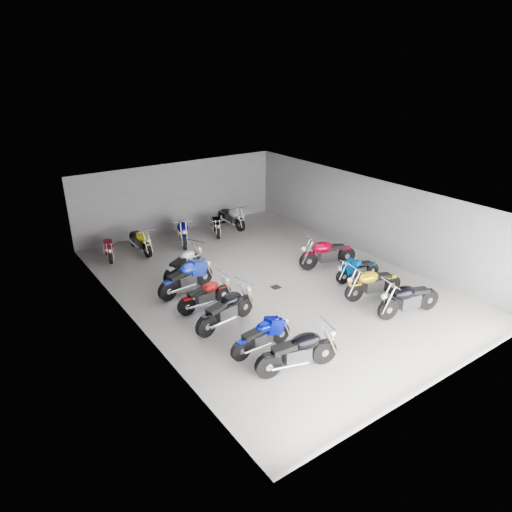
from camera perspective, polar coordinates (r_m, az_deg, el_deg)
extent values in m
plane|color=#9A9892|center=(16.68, 1.45, -3.28)|extent=(14.00, 14.00, 0.00)
cube|color=slate|center=(21.76, -9.58, 7.34)|extent=(10.00, 0.10, 3.20)
cube|color=slate|center=(13.89, -15.35, -2.56)|extent=(0.10, 14.00, 3.20)
cube|color=slate|center=(19.26, 13.61, 4.91)|extent=(0.10, 14.00, 3.20)
cube|color=black|center=(15.51, 1.57, 7.42)|extent=(10.00, 14.00, 0.04)
cube|color=black|center=(16.32, 2.49, -3.91)|extent=(0.32, 0.32, 0.01)
cylinder|color=black|center=(12.47, 8.48, -11.73)|extent=(0.72, 0.30, 0.71)
cylinder|color=black|center=(11.86, 1.55, -13.52)|extent=(0.73, 0.32, 0.71)
cube|color=#2D2D30|center=(12.08, 5.13, -12.20)|extent=(0.78, 0.49, 0.44)
ellipsoid|color=black|center=(11.98, 6.25, -10.55)|extent=(0.83, 0.60, 0.40)
cube|color=black|center=(11.77, 3.62, -11.37)|extent=(0.73, 0.45, 0.20)
cylinder|color=black|center=(13.18, 3.05, -9.63)|extent=(0.61, 0.14, 0.61)
cylinder|color=black|center=(12.48, -1.90, -11.70)|extent=(0.61, 0.16, 0.61)
cube|color=#2D2D30|center=(12.77, 0.66, -10.29)|extent=(0.63, 0.31, 0.38)
ellipsoid|color=#020C9C|center=(12.71, 1.42, -8.84)|extent=(0.66, 0.40, 0.34)
cube|color=black|center=(12.47, -0.46, -9.74)|extent=(0.59, 0.29, 0.17)
cylinder|color=black|center=(14.41, -1.53, -6.28)|extent=(0.71, 0.29, 0.70)
cylinder|color=black|center=(13.49, -6.26, -8.68)|extent=(0.72, 0.31, 0.70)
cube|color=#2D2D30|center=(13.88, -3.83, -7.06)|extent=(0.76, 0.47, 0.44)
ellipsoid|color=black|center=(13.85, -3.14, -5.46)|extent=(0.82, 0.58, 0.39)
cube|color=black|center=(13.53, -4.93, -6.49)|extent=(0.71, 0.44, 0.20)
cylinder|color=black|center=(15.27, -4.17, -4.72)|extent=(0.61, 0.15, 0.61)
cylinder|color=black|center=(14.66, -8.67, -6.23)|extent=(0.61, 0.17, 0.61)
cube|color=#2D2D30|center=(14.91, -6.39, -5.14)|extent=(0.63, 0.31, 0.38)
ellipsoid|color=maroon|center=(14.86, -5.76, -3.88)|extent=(0.66, 0.41, 0.34)
cube|color=black|center=(14.65, -7.45, -4.56)|extent=(0.59, 0.29, 0.17)
cylinder|color=black|center=(16.45, -6.53, -2.48)|extent=(0.72, 0.28, 0.70)
cylinder|color=black|center=(15.60, -10.98, -4.29)|extent=(0.72, 0.30, 0.70)
cube|color=#2D2D30|center=(15.96, -8.72, -3.01)|extent=(0.76, 0.46, 0.44)
ellipsoid|color=#162FAC|center=(15.95, -8.12, -1.61)|extent=(0.82, 0.58, 0.39)
cube|color=black|center=(15.64, -9.79, -2.41)|extent=(0.72, 0.43, 0.20)
cylinder|color=black|center=(17.67, -7.44, -0.72)|extent=(0.66, 0.39, 0.66)
cylinder|color=black|center=(16.64, -10.58, -2.51)|extent=(0.66, 0.41, 0.66)
cube|color=#2D2D30|center=(17.10, -8.99, -1.28)|extent=(0.74, 0.56, 0.41)
ellipsoid|color=silver|center=(17.13, -8.58, 0.00)|extent=(0.81, 0.66, 0.37)
cube|color=black|center=(16.76, -9.76, -0.78)|extent=(0.69, 0.52, 0.19)
cylinder|color=black|center=(14.81, 16.16, -6.41)|extent=(0.72, 0.28, 0.70)
cylinder|color=black|center=(15.79, 20.70, -5.11)|extent=(0.72, 0.30, 0.70)
cube|color=#2D2D30|center=(15.24, 18.56, -5.38)|extent=(0.77, 0.47, 0.44)
ellipsoid|color=black|center=(14.93, 18.02, -4.39)|extent=(0.82, 0.58, 0.40)
cube|color=black|center=(15.32, 19.70, -4.08)|extent=(0.72, 0.44, 0.20)
cylinder|color=black|center=(15.61, 12.16, -4.44)|extent=(0.69, 0.27, 0.67)
cylinder|color=black|center=(16.47, 16.54, -3.37)|extent=(0.69, 0.29, 0.67)
cube|color=#2D2D30|center=(15.98, 14.45, -3.56)|extent=(0.74, 0.45, 0.42)
ellipsoid|color=#E4B00E|center=(15.70, 13.89, -2.62)|extent=(0.79, 0.56, 0.38)
cube|color=black|center=(16.05, 15.51, -2.38)|extent=(0.69, 0.42, 0.19)
cylinder|color=black|center=(16.76, 10.85, -2.52)|extent=(0.58, 0.20, 0.57)
cylinder|color=black|center=(17.50, 14.25, -1.69)|extent=(0.58, 0.22, 0.57)
cube|color=#2D2D30|center=(17.08, 12.61, -1.83)|extent=(0.61, 0.35, 0.35)
ellipsoid|color=#004091|center=(16.85, 12.17, -1.08)|extent=(0.65, 0.45, 0.32)
cube|color=black|center=(17.15, 13.43, -0.90)|extent=(0.57, 0.33, 0.16)
cylinder|color=black|center=(17.65, 6.57, -0.59)|extent=(0.73, 0.34, 0.72)
cylinder|color=black|center=(18.37, 11.20, 0.08)|extent=(0.74, 0.36, 0.72)
cube|color=#2D2D30|center=(17.95, 8.95, 0.08)|extent=(0.80, 0.53, 0.45)
ellipsoid|color=maroon|center=(17.70, 8.31, 1.05)|extent=(0.86, 0.65, 0.41)
cube|color=black|center=(17.99, 10.04, 1.15)|extent=(0.75, 0.49, 0.21)
cylinder|color=black|center=(18.96, -17.74, -0.13)|extent=(0.23, 0.57, 0.56)
cylinder|color=black|center=(20.14, -18.18, 1.20)|extent=(0.24, 0.58, 0.56)
cube|color=#2D2D30|center=(19.52, -18.00, 0.79)|extent=(0.37, 0.61, 0.35)
ellipsoid|color=maroon|center=(19.24, -18.03, 1.36)|extent=(0.47, 0.66, 0.32)
cube|color=black|center=(19.69, -18.18, 1.74)|extent=(0.35, 0.57, 0.16)
cylinder|color=black|center=(19.16, -13.41, 0.75)|extent=(0.14, 0.65, 0.65)
cylinder|color=black|center=(20.44, -15.02, 2.03)|extent=(0.16, 0.65, 0.65)
cube|color=#2D2D30|center=(19.76, -14.27, 1.68)|extent=(0.31, 0.66, 0.41)
ellipsoid|color=yellow|center=(19.45, -14.11, 2.38)|extent=(0.41, 0.69, 0.36)
cube|color=black|center=(19.95, -14.70, 2.72)|extent=(0.29, 0.62, 0.18)
cylinder|color=black|center=(19.64, -8.94, 1.78)|extent=(0.39, 0.71, 0.71)
cylinder|color=black|center=(21.14, -9.36, 3.32)|extent=(0.41, 0.72, 0.71)
cube|color=#2D2D30|center=(20.35, -9.18, 2.87)|extent=(0.57, 0.79, 0.44)
ellipsoid|color=#08026D|center=(20.00, -9.18, 3.58)|extent=(0.69, 0.86, 0.40)
cube|color=black|center=(20.57, -9.32, 4.01)|extent=(0.53, 0.74, 0.20)
cylinder|color=black|center=(20.67, -4.78, 2.91)|extent=(0.33, 0.59, 0.58)
cylinder|color=black|center=(21.90, -5.30, 4.08)|extent=(0.35, 0.59, 0.58)
cube|color=#2D2D30|center=(21.25, -5.05, 3.75)|extent=(0.48, 0.65, 0.37)
ellipsoid|color=black|center=(20.97, -5.00, 4.32)|extent=(0.57, 0.71, 0.33)
cube|color=black|center=(21.44, -5.19, 4.64)|extent=(0.45, 0.61, 0.17)
cylinder|color=black|center=(21.54, -1.99, 3.94)|extent=(0.15, 0.66, 0.66)
cylinder|color=black|center=(22.72, -4.15, 4.93)|extent=(0.17, 0.66, 0.66)
cube|color=#2D2D30|center=(22.09, -3.11, 4.70)|extent=(0.33, 0.68, 0.41)
ellipsoid|color=silver|center=(21.81, -2.79, 5.37)|extent=(0.43, 0.71, 0.37)
cube|color=black|center=(22.27, -3.60, 5.62)|extent=(0.31, 0.64, 0.19)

